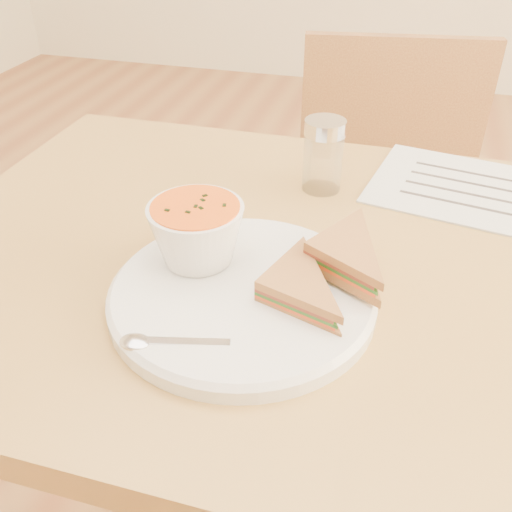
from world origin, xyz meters
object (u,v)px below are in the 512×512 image
(plate, at_px, (242,296))
(soup_bowl, at_px, (197,236))
(chair_far, at_px, (381,266))
(condiment_shaker, at_px, (323,156))
(dining_table, at_px, (294,445))

(plate, height_order, soup_bowl, soup_bowl)
(chair_far, distance_m, plate, 0.66)
(condiment_shaker, bearing_deg, plate, -97.26)
(dining_table, xyz_separation_m, plate, (-0.05, -0.11, 0.38))
(dining_table, relative_size, soup_bowl, 9.25)
(soup_bowl, bearing_deg, dining_table, 32.17)
(condiment_shaker, bearing_deg, chair_far, 69.76)
(plate, bearing_deg, soup_bowl, 150.83)
(dining_table, distance_m, soup_bowl, 0.45)
(soup_bowl, relative_size, condiment_shaker, 1.02)
(dining_table, bearing_deg, plate, -115.15)
(chair_far, height_order, condiment_shaker, chair_far)
(chair_far, distance_m, condiment_shaker, 0.47)
(plate, bearing_deg, chair_far, 76.16)
(dining_table, xyz_separation_m, soup_bowl, (-0.11, -0.07, 0.43))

